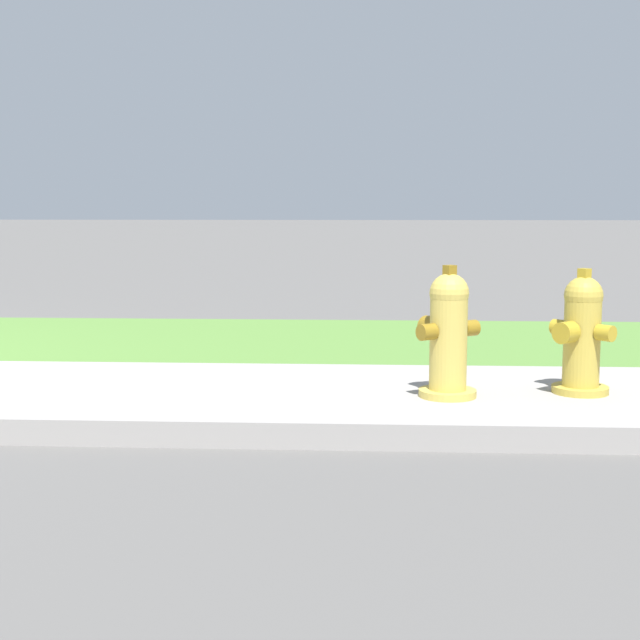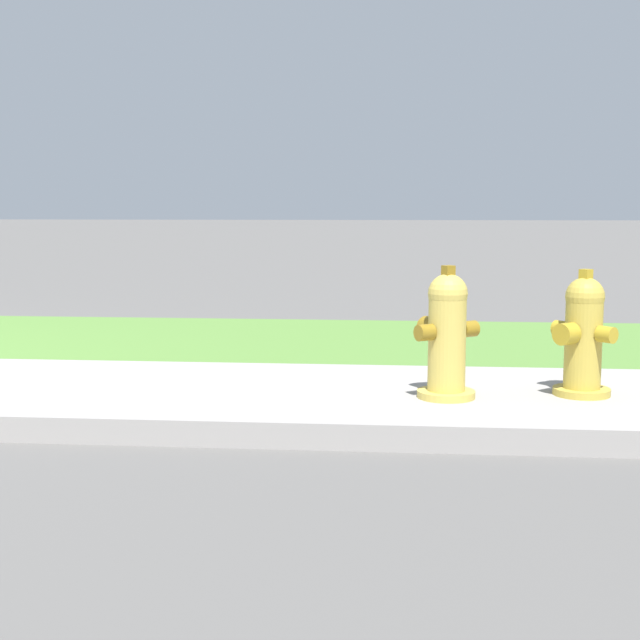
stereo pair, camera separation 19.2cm
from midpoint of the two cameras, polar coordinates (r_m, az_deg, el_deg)
The scene contains 2 objects.
fire_hydrant_by_grass_verge at distance 5.16m, azimuth 17.50°, elevation -1.02°, with size 0.35×0.35×0.71m.
fire_hydrant_mid_block at distance 4.92m, azimuth 9.21°, elevation -1.00°, with size 0.37×0.36×0.74m.
Camera 2 is at (4.92, -4.87, 1.06)m, focal length 50.00 mm.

